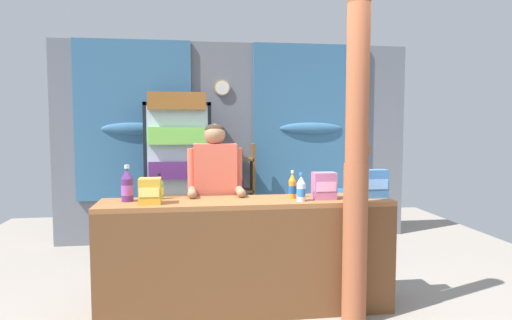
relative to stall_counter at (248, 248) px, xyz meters
name	(u,v)px	position (x,y,z in m)	size (l,w,h in m)	color
ground_plane	(253,282)	(0.14, 0.76, -0.57)	(7.19, 7.19, 0.00)	gray
back_wall_curtained	(235,140)	(0.12, 2.46, 0.80)	(4.74, 0.22, 2.65)	slate
stall_counter	(248,248)	(0.00, 0.00, 0.00)	(2.43, 0.51, 0.95)	#935B33
timber_post	(356,171)	(0.82, -0.25, 0.65)	(0.21, 0.19, 2.55)	#995133
drink_fridge	(179,166)	(-0.61, 1.94, 0.50)	(0.78, 0.74, 1.95)	black
bottle_shelf_rack	(236,194)	(0.10, 2.10, 0.12)	(0.48, 0.28, 1.33)	brown
plastic_lawn_chair	(340,219)	(1.23, 1.33, -0.08)	(0.60, 0.60, 0.86)	#3884D6
shopkeeper	(215,189)	(-0.24, 0.49, 0.42)	(0.50, 0.42, 1.59)	#28282D
soda_bottle_grape_soda	(127,186)	(-0.98, 0.16, 0.51)	(0.10, 0.10, 0.30)	#56286B
soda_bottle_lime_soda	(159,188)	(-0.73, 0.24, 0.47)	(0.07, 0.07, 0.22)	#75C64C
soda_bottle_orange_soda	(292,186)	(0.40, 0.13, 0.48)	(0.07, 0.07, 0.24)	orange
soda_bottle_water	(301,189)	(0.44, -0.02, 0.48)	(0.07, 0.07, 0.24)	silver
snack_box_wafer	(324,186)	(0.65, 0.05, 0.49)	(0.19, 0.14, 0.23)	#B76699
snack_box_choco_powder	(150,191)	(-0.78, 0.02, 0.48)	(0.17, 0.15, 0.21)	gold
snack_box_biscuit	(374,184)	(1.10, 0.06, 0.50)	(0.23, 0.11, 0.24)	#3D75B7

